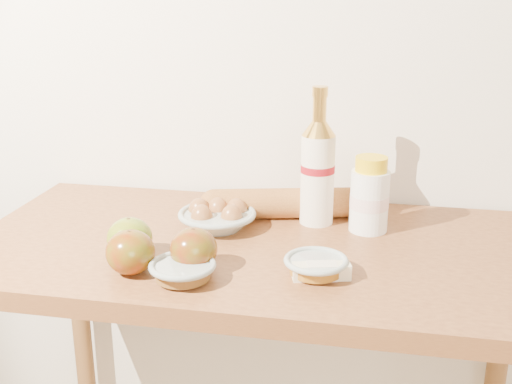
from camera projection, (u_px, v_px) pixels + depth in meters
The scene contains 12 objects.
back_wall at pixel (286, 31), 1.50m from camera, with size 3.50×0.02×2.60m, color silver.
table at pixel (259, 296), 1.36m from camera, with size 1.20×0.60×0.90m.
bourbon_bottle at pixel (318, 169), 1.39m from camera, with size 0.09×0.09×0.30m.
cream_bottle at pixel (369, 197), 1.36m from camera, with size 0.10×0.10×0.16m.
egg_bowl at pixel (217, 217), 1.39m from camera, with size 0.20×0.20×0.06m.
baguette at pixel (290, 203), 1.45m from camera, with size 0.42×0.16×0.07m.
apple_yellowgreen at pixel (130, 238), 1.24m from camera, with size 0.11×0.11×0.08m.
apple_redgreen_front at pixel (130, 252), 1.17m from camera, with size 0.09×0.09×0.08m.
apple_redgreen_right at pixel (194, 249), 1.19m from camera, with size 0.11×0.11×0.08m.
sugar_bowl at pixel (183, 271), 1.15m from camera, with size 0.14×0.14×0.04m.
syrup_bowl at pixel (316, 266), 1.17m from camera, with size 0.14×0.14×0.03m.
butter_stick at pixel (321, 271), 1.16m from camera, with size 0.11×0.06×0.03m.
Camera 1 is at (0.23, -0.02, 1.42)m, focal length 45.00 mm.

